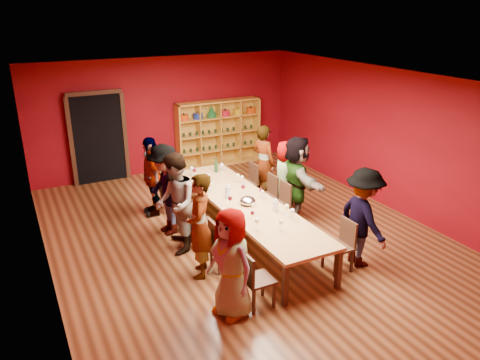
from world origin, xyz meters
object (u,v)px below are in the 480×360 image
chair_person_left_0 (254,277)px  person_left_3 (166,190)px  person_left_2 (175,204)px  tasting_table (246,205)px  chair_person_left_3 (184,206)px  person_right_2 (297,180)px  wine_bottle (216,167)px  person_left_4 (152,176)px  shelving_unit (218,130)px  chair_person_right_3 (268,193)px  spittoon_bowl (248,201)px  chair_person_right_4 (249,180)px  person_right_4 (264,163)px  person_left_1 (200,226)px  chair_person_right_2 (281,201)px  chair_person_right_0 (342,243)px  chair_person_left_2 (198,221)px  chair_person_left_1 (220,243)px  person_right_3 (285,177)px  chair_person_left_4 (167,189)px  person_left_0 (231,263)px  person_right_0 (363,218)px

chair_person_left_0 → person_left_3: bearing=96.9°
chair_person_left_0 → person_left_2: (-0.42, 2.13, 0.42)m
tasting_table → chair_person_left_3: chair_person_left_3 is taller
chair_person_left_0 → chair_person_left_3: same height
person_right_2 → wine_bottle: bearing=46.3°
person_left_2 → chair_person_left_3: size_ratio=2.06×
person_left_4 → wine_bottle: bearing=89.8°
shelving_unit → chair_person_right_3: size_ratio=2.70×
spittoon_bowl → wine_bottle: bearing=83.5°
chair_person_right_4 → person_right_4: 0.52m
tasting_table → person_left_4: 2.27m
person_left_1 → chair_person_right_2: bearing=139.4°
shelving_unit → chair_person_left_0: (-2.31, -6.29, -0.49)m
person_left_2 → person_right_4: bearing=133.9°
person_left_1 → chair_person_right_0: person_left_1 is taller
chair_person_left_2 → person_left_2: bearing=180.0°
chair_person_left_1 → person_left_3: 1.79m
chair_person_right_4 → person_right_3: bearing=-64.1°
person_left_3 → chair_person_left_4: (0.35, 0.99, -0.40)m
person_left_0 → chair_person_left_1: (0.36, 1.18, -0.33)m
person_left_2 → chair_person_right_0: bearing=65.4°
person_left_0 → wine_bottle: person_left_0 is taller
person_left_3 → chair_person_right_3: bearing=79.7°
chair_person_right_3 → person_left_4: bearing=151.3°
chair_person_left_2 → chair_person_right_2: (1.82, 0.07, 0.00)m
chair_person_left_0 → chair_person_left_3: (0.00, 2.89, 0.00)m
person_left_4 → chair_person_left_0: bearing=9.6°
person_right_3 → spittoon_bowl: (-1.35, -0.84, 0.03)m
person_left_0 → chair_person_left_0: bearing=75.0°
person_left_0 → person_left_3: bearing=164.7°
chair_person_right_2 → chair_person_right_0: bearing=-90.0°
person_right_0 → chair_person_left_4: bearing=36.2°
person_left_4 → chair_person_right_2: 2.74m
chair_person_left_3 → chair_person_left_1: bearing=-90.0°
person_left_1 → person_left_2: size_ratio=0.96×
person_right_0 → wine_bottle: bearing=22.4°
chair_person_right_2 → person_left_1: bearing=-154.7°
person_right_4 → person_left_1: bearing=117.8°
person_right_2 → person_right_4: (0.00, 1.34, -0.04)m
shelving_unit → chair_person_left_1: (-2.31, -5.11, -0.49)m
chair_person_right_0 → tasting_table: bearing=117.9°
person_right_3 → chair_person_left_4: bearing=74.8°
person_left_1 → chair_person_left_4: size_ratio=1.99×
person_left_3 → chair_person_right_4: (2.17, 0.66, -0.40)m
person_right_3 → chair_person_right_4: size_ratio=1.77×
tasting_table → chair_person_left_3: (-0.91, 0.92, -0.20)m
person_right_0 → chair_person_right_4: bearing=11.6°
chair_person_left_3 → chair_person_right_3: same height
person_left_0 → chair_person_left_3: bearing=157.8°
shelving_unit → person_right_2: person_right_2 is taller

